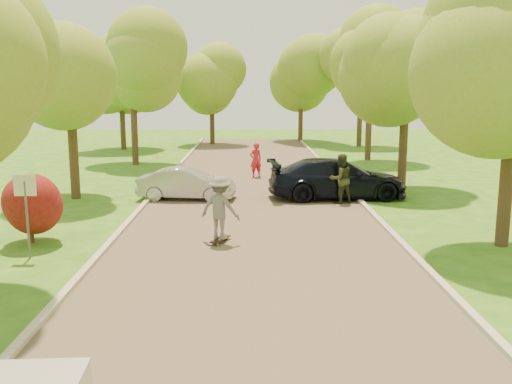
{
  "coord_description": "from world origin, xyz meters",
  "views": [
    {
      "loc": [
        -0.18,
        -10.13,
        4.31
      ],
      "look_at": [
        0.03,
        6.23,
        1.3
      ],
      "focal_mm": 40.0,
      "sensor_mm": 36.0,
      "label": 1
    }
  ],
  "objects_px": {
    "dark_sedan": "(337,179)",
    "person_striped": "(256,160)",
    "skateboarder": "(220,208)",
    "street_sign": "(26,198)",
    "silver_sedan": "(187,184)",
    "person_olive": "(341,179)",
    "longboard": "(220,239)"
  },
  "relations": [
    {
      "from": "dark_sedan",
      "to": "person_striped",
      "type": "bearing_deg",
      "value": 26.08
    },
    {
      "from": "dark_sedan",
      "to": "skateboarder",
      "type": "xyz_separation_m",
      "value": [
        -4.29,
        -6.52,
        0.22
      ]
    },
    {
      "from": "street_sign",
      "to": "silver_sedan",
      "type": "xyz_separation_m",
      "value": [
        3.19,
        7.76,
        -0.95
      ]
    },
    {
      "from": "street_sign",
      "to": "dark_sedan",
      "type": "bearing_deg",
      "value": 41.05
    },
    {
      "from": "dark_sedan",
      "to": "person_striped",
      "type": "xyz_separation_m",
      "value": [
        -3.14,
        5.38,
        0.06
      ]
    },
    {
      "from": "silver_sedan",
      "to": "person_olive",
      "type": "distance_m",
      "value": 5.93
    },
    {
      "from": "longboard",
      "to": "person_striped",
      "type": "height_order",
      "value": "person_striped"
    },
    {
      "from": "street_sign",
      "to": "dark_sedan",
      "type": "xyz_separation_m",
      "value": [
        9.1,
        7.92,
        -0.78
      ]
    },
    {
      "from": "skateboarder",
      "to": "dark_sedan",
      "type": "bearing_deg",
      "value": -100.37
    },
    {
      "from": "street_sign",
      "to": "longboard",
      "type": "distance_m",
      "value": 5.22
    },
    {
      "from": "street_sign",
      "to": "silver_sedan",
      "type": "relative_size",
      "value": 0.58
    },
    {
      "from": "dark_sedan",
      "to": "person_striped",
      "type": "distance_m",
      "value": 6.23
    },
    {
      "from": "skateboarder",
      "to": "person_olive",
      "type": "relative_size",
      "value": 0.95
    },
    {
      "from": "street_sign",
      "to": "dark_sedan",
      "type": "relative_size",
      "value": 0.4
    },
    {
      "from": "street_sign",
      "to": "skateboarder",
      "type": "height_order",
      "value": "street_sign"
    },
    {
      "from": "street_sign",
      "to": "person_striped",
      "type": "relative_size",
      "value": 1.29
    },
    {
      "from": "person_olive",
      "to": "street_sign",
      "type": "bearing_deg",
      "value": 14.28
    },
    {
      "from": "street_sign",
      "to": "person_olive",
      "type": "distance_m",
      "value": 11.37
    },
    {
      "from": "dark_sedan",
      "to": "skateboarder",
      "type": "distance_m",
      "value": 7.81
    },
    {
      "from": "street_sign",
      "to": "skateboarder",
      "type": "distance_m",
      "value": 5.04
    },
    {
      "from": "longboard",
      "to": "person_olive",
      "type": "relative_size",
      "value": 0.5
    },
    {
      "from": "longboard",
      "to": "person_striped",
      "type": "xyz_separation_m",
      "value": [
        1.14,
        11.9,
        0.74
      ]
    },
    {
      "from": "street_sign",
      "to": "person_olive",
      "type": "bearing_deg",
      "value": 37.13
    },
    {
      "from": "dark_sedan",
      "to": "person_olive",
      "type": "distance_m",
      "value": 1.08
    },
    {
      "from": "street_sign",
      "to": "skateboarder",
      "type": "xyz_separation_m",
      "value": [
        4.81,
        1.4,
        -0.55
      ]
    },
    {
      "from": "longboard",
      "to": "dark_sedan",
      "type": "bearing_deg",
      "value": -100.37
    },
    {
      "from": "silver_sedan",
      "to": "skateboarder",
      "type": "bearing_deg",
      "value": -160.06
    },
    {
      "from": "dark_sedan",
      "to": "person_striped",
      "type": "height_order",
      "value": "person_striped"
    },
    {
      "from": "longboard",
      "to": "person_striped",
      "type": "distance_m",
      "value": 11.98
    },
    {
      "from": "skateboarder",
      "to": "longboard",
      "type": "bearing_deg",
      "value": -53.02
    },
    {
      "from": "dark_sedan",
      "to": "longboard",
      "type": "distance_m",
      "value": 7.84
    },
    {
      "from": "street_sign",
      "to": "person_olive",
      "type": "relative_size",
      "value": 1.16
    }
  ]
}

